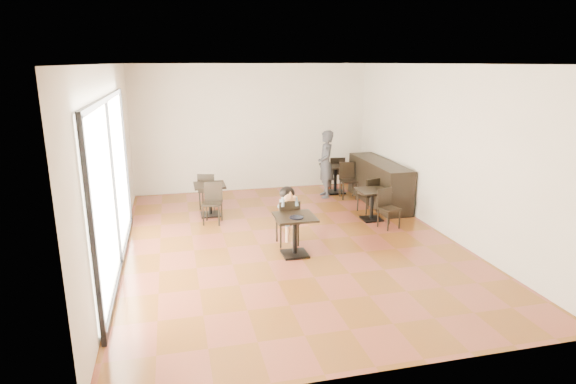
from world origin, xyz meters
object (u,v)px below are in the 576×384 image
object	(u,v)px
chair_left_a	(208,190)
child_chair	(287,222)
cafe_table_left	(210,200)
child_table	(295,236)
adult_patron	(326,164)
cafe_table_mid	(372,205)
chair_mid_b	(389,209)
chair_left_b	(212,204)
chair_back_a	(336,173)
chair_back_b	(348,181)
chair_mid_a	(368,195)
child	(287,216)
cafe_table_back	(335,179)

from	to	relation	value
chair_left_a	child_chair	bearing A→B (deg)	131.17
child_chair	cafe_table_left	bearing A→B (deg)	-59.26
cafe_table_left	chair_left_a	size ratio (longest dim) A/B	0.83
child_table	chair_left_a	bearing A→B (deg)	111.19
adult_patron	cafe_table_mid	world-z (taller)	adult_patron
child_table	chair_mid_b	size ratio (longest dim) A/B	0.90
chair_left_a	chair_left_b	distance (m)	1.10
chair_back_a	chair_back_b	size ratio (longest dim) A/B	1.00
cafe_table_left	chair_back_b	size ratio (longest dim) A/B	0.80
chair_mid_b	chair_left_b	size ratio (longest dim) A/B	0.94
cafe_table_left	chair_left_a	world-z (taller)	chair_left_a
cafe_table_left	chair_mid_a	bearing A→B (deg)	-9.54
chair_left_a	chair_back_a	world-z (taller)	chair_back_a
chair_back_a	cafe_table_left	bearing A→B (deg)	30.50
child_table	cafe_table_mid	size ratio (longest dim) A/B	1.09
chair_left_a	chair_back_b	distance (m)	3.40
adult_patron	chair_back_a	size ratio (longest dim) A/B	1.90
chair_left_b	chair_back_a	distance (m)	3.98
child	cafe_table_left	size ratio (longest dim) A/B	1.55
child	chair_back_b	world-z (taller)	child
child_table	chair_back_a	world-z (taller)	chair_back_a
chair_mid_b	chair_back_b	world-z (taller)	chair_back_b
cafe_table_back	chair_mid_a	world-z (taller)	chair_mid_a
adult_patron	chair_mid_b	size ratio (longest dim) A/B	2.09
cafe_table_left	chair_back_a	size ratio (longest dim) A/B	0.80
child_table	cafe_table_back	xyz separation A→B (m)	(2.03, 3.75, 0.00)
child_table	chair_left_b	bearing A→B (deg)	120.74
cafe_table_mid	cafe_table_left	distance (m)	3.47
cafe_table_left	cafe_table_back	bearing A→B (deg)	19.28
chair_mid_a	chair_mid_b	world-z (taller)	same
cafe_table_mid	chair_left_a	size ratio (longest dim) A/B	0.79
chair_back_b	chair_mid_b	bearing A→B (deg)	-83.17
adult_patron	chair_back_b	xyz separation A→B (m)	(0.51, -0.25, -0.39)
adult_patron	chair_mid_b	world-z (taller)	adult_patron
adult_patron	chair_back_b	bearing A→B (deg)	70.25
child_table	chair_left_b	size ratio (longest dim) A/B	0.85
chair_mid_b	chair_left_a	world-z (taller)	chair_left_a
chair_mid_b	cafe_table_mid	bearing A→B (deg)	86.94
cafe_table_mid	chair_left_b	bearing A→B (deg)	170.08
child_chair	chair_left_b	size ratio (longest dim) A/B	1.02
child_chair	cafe_table_back	bearing A→B (deg)	-122.40
child	cafe_table_mid	bearing A→B (deg)	24.43
chair_mid_a	chair_mid_b	bearing A→B (deg)	73.36
chair_back_a	chair_back_b	bearing A→B (deg)	96.40
chair_left_b	chair_back_b	bearing A→B (deg)	34.54
child_table	chair_left_a	distance (m)	3.39
child_chair	chair_mid_b	bearing A→B (deg)	-170.03
child_chair	chair_mid_a	size ratio (longest dim) A/B	1.09
chair_back_a	chair_back_b	world-z (taller)	same
chair_left_b	cafe_table_left	bearing A→B (deg)	106.02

